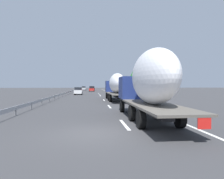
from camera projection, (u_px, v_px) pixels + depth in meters
name	position (u px, v px, depth m)	size (l,w,h in m)	color
ground_plane	(92.00, 95.00, 49.60)	(260.00, 260.00, 0.00)	#38383A
lane_stripe_0	(124.00, 124.00, 11.99)	(3.20, 0.20, 0.01)	white
lane_stripe_1	(109.00, 106.00, 22.06)	(3.20, 0.20, 0.01)	white
lane_stripe_2	(104.00, 100.00, 31.72)	(3.20, 0.20, 0.01)	white
lane_stripe_3	(100.00, 96.00, 44.43)	(3.20, 0.20, 0.01)	white
lane_stripe_4	(100.00, 95.00, 48.60)	(3.20, 0.20, 0.01)	white
lane_stripe_5	(98.00, 93.00, 56.90)	(3.20, 0.20, 0.01)	white
edge_line_right	(112.00, 94.00, 55.14)	(110.00, 0.20, 0.01)	white
truck_lead	(116.00, 85.00, 30.74)	(13.44, 2.55, 4.10)	navy
truck_trailing	(148.00, 82.00, 13.33)	(12.18, 2.55, 4.58)	navy
car_white_van	(78.00, 91.00, 49.61)	(4.52, 1.89, 1.83)	white
car_red_compact	(92.00, 89.00, 73.75)	(4.13, 1.90, 1.99)	red
car_silver_hatch	(84.00, 88.00, 94.31)	(4.57, 1.90, 1.78)	#ADB2B7
car_black_suv	(92.00, 88.00, 85.76)	(4.09, 1.92, 1.83)	black
road_sign	(116.00, 86.00, 56.48)	(0.10, 0.90, 3.05)	gray
tree_0	(131.00, 82.00, 65.50)	(3.71, 3.71, 5.59)	#472D19
tree_1	(127.00, 82.00, 76.15)	(2.93, 2.93, 6.08)	#472D19
tree_2	(114.00, 82.00, 90.61)	(3.68, 3.68, 5.54)	#472D19
tree_3	(133.00, 79.00, 51.95)	(3.80, 3.80, 5.94)	#472D19
tree_4	(117.00, 80.00, 88.05)	(2.86, 2.86, 7.41)	#472D19
guardrail_median	(69.00, 92.00, 51.96)	(94.00, 0.10, 0.76)	#9EA0A5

